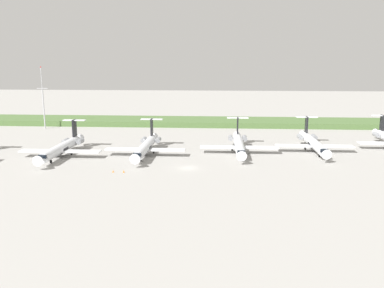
% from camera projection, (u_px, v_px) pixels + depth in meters
% --- Properties ---
extents(ground_plane, '(500.00, 500.00, 0.00)m').
position_uv_depth(ground_plane, '(195.00, 144.00, 129.80)').
color(ground_plane, '#9E9B96').
extents(grass_berm, '(320.00, 20.00, 2.21)m').
position_uv_depth(grass_berm, '(201.00, 122.00, 170.82)').
color(grass_berm, '#4C6B38').
rests_on(grass_berm, ground).
extents(regional_jet_second, '(22.81, 31.00, 9.00)m').
position_uv_depth(regional_jet_second, '(62.00, 147.00, 112.65)').
color(regional_jet_second, silver).
rests_on(regional_jet_second, ground).
extents(regional_jet_third, '(22.81, 31.00, 9.00)m').
position_uv_depth(regional_jet_third, '(146.00, 146.00, 114.68)').
color(regional_jet_third, silver).
rests_on(regional_jet_third, ground).
extents(regional_jet_fourth, '(22.81, 31.00, 9.00)m').
position_uv_depth(regional_jet_fourth, '(239.00, 144.00, 117.77)').
color(regional_jet_fourth, silver).
rests_on(regional_jet_fourth, ground).
extents(regional_jet_fifth, '(22.81, 31.00, 9.00)m').
position_uv_depth(regional_jet_fifth, '(313.00, 143.00, 119.50)').
color(regional_jet_fifth, silver).
rests_on(regional_jet_fifth, ground).
extents(antenna_mast, '(4.40, 0.50, 24.60)m').
position_uv_depth(antenna_mast, '(43.00, 103.00, 158.41)').
color(antenna_mast, '#B2B2B7').
rests_on(antenna_mast, ground).
extents(safety_cone_front_marker, '(0.44, 0.44, 0.55)m').
position_uv_depth(safety_cone_front_marker, '(113.00, 171.00, 96.53)').
color(safety_cone_front_marker, orange).
rests_on(safety_cone_front_marker, ground).
extents(safety_cone_mid_marker, '(0.44, 0.44, 0.55)m').
position_uv_depth(safety_cone_mid_marker, '(124.00, 171.00, 96.38)').
color(safety_cone_mid_marker, orange).
rests_on(safety_cone_mid_marker, ground).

